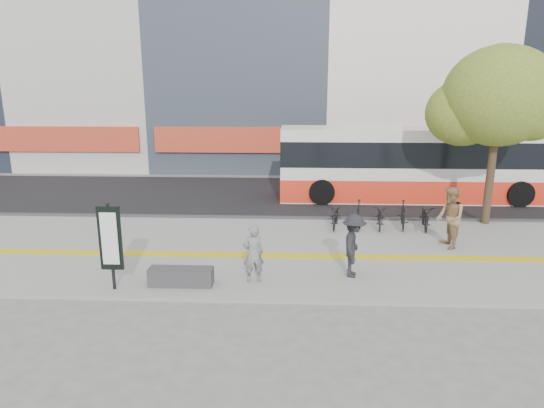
{
  "coord_description": "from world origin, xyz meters",
  "views": [
    {
      "loc": [
        0.17,
        -12.11,
        5.0
      ],
      "look_at": [
        -0.45,
        2.0,
        1.4
      ],
      "focal_mm": 31.17,
      "sensor_mm": 36.0,
      "label": 1
    }
  ],
  "objects_px": {
    "street_tree": "(497,98)",
    "seated_woman": "(253,254)",
    "pedestrian_tan": "(450,218)",
    "bench": "(181,277)",
    "bus": "(415,166)",
    "signboard": "(110,239)",
    "pedestrian_dark": "(354,246)"
  },
  "relations": [
    {
      "from": "street_tree",
      "to": "pedestrian_dark",
      "type": "height_order",
      "value": "street_tree"
    },
    {
      "from": "signboard",
      "to": "bench",
      "type": "bearing_deg",
      "value": 10.81
    },
    {
      "from": "bus",
      "to": "seated_woman",
      "type": "relative_size",
      "value": 7.76
    },
    {
      "from": "street_tree",
      "to": "pedestrian_dark",
      "type": "distance_m",
      "value": 8.33
    },
    {
      "from": "street_tree",
      "to": "bus",
      "type": "bearing_deg",
      "value": 114.62
    },
    {
      "from": "signboard",
      "to": "seated_woman",
      "type": "xyz_separation_m",
      "value": [
        3.4,
        0.62,
        -0.53
      ]
    },
    {
      "from": "street_tree",
      "to": "pedestrian_tan",
      "type": "bearing_deg",
      "value": -127.39
    },
    {
      "from": "street_tree",
      "to": "bus",
      "type": "height_order",
      "value": "street_tree"
    },
    {
      "from": "bench",
      "to": "seated_woman",
      "type": "xyz_separation_m",
      "value": [
        1.8,
        0.31,
        0.53
      ]
    },
    {
      "from": "seated_woman",
      "to": "pedestrian_dark",
      "type": "relative_size",
      "value": 0.9
    },
    {
      "from": "pedestrian_dark",
      "to": "bus",
      "type": "bearing_deg",
      "value": -11.28
    },
    {
      "from": "bench",
      "to": "pedestrian_tan",
      "type": "bearing_deg",
      "value": 22.57
    },
    {
      "from": "pedestrian_tan",
      "to": "bench",
      "type": "bearing_deg",
      "value": -71.17
    },
    {
      "from": "bench",
      "to": "street_tree",
      "type": "bearing_deg",
      "value": 31.62
    },
    {
      "from": "street_tree",
      "to": "seated_woman",
      "type": "relative_size",
      "value": 4.19
    },
    {
      "from": "street_tree",
      "to": "seated_woman",
      "type": "distance_m",
      "value": 10.48
    },
    {
      "from": "signboard",
      "to": "pedestrian_dark",
      "type": "xyz_separation_m",
      "value": [
        5.98,
        1.09,
        -0.45
      ]
    },
    {
      "from": "signboard",
      "to": "street_tree",
      "type": "relative_size",
      "value": 0.35
    },
    {
      "from": "pedestrian_dark",
      "to": "signboard",
      "type": "bearing_deg",
      "value": 111.7
    },
    {
      "from": "bench",
      "to": "signboard",
      "type": "bearing_deg",
      "value": -169.19
    },
    {
      "from": "bench",
      "to": "seated_woman",
      "type": "height_order",
      "value": "seated_woman"
    },
    {
      "from": "street_tree",
      "to": "bench",
      "type": "bearing_deg",
      "value": -148.38
    },
    {
      "from": "pedestrian_dark",
      "to": "street_tree",
      "type": "bearing_deg",
      "value": -34.55
    },
    {
      "from": "signboard",
      "to": "seated_woman",
      "type": "relative_size",
      "value": 1.46
    },
    {
      "from": "bench",
      "to": "pedestrian_dark",
      "type": "height_order",
      "value": "pedestrian_dark"
    },
    {
      "from": "bench",
      "to": "signboard",
      "type": "height_order",
      "value": "signboard"
    },
    {
      "from": "bench",
      "to": "pedestrian_dark",
      "type": "distance_m",
      "value": 4.49
    },
    {
      "from": "bench",
      "to": "pedestrian_tan",
      "type": "relative_size",
      "value": 0.84
    },
    {
      "from": "street_tree",
      "to": "bus",
      "type": "relative_size",
      "value": 0.54
    },
    {
      "from": "signboard",
      "to": "pedestrian_tan",
      "type": "bearing_deg",
      "value": 20.64
    },
    {
      "from": "signboard",
      "to": "bus",
      "type": "bearing_deg",
      "value": 45.9
    },
    {
      "from": "street_tree",
      "to": "seated_woman",
      "type": "height_order",
      "value": "street_tree"
    }
  ]
}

